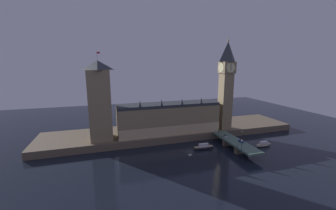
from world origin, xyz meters
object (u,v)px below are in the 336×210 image
Objects in this scene: street_lamp_near at (242,144)px; street_lamp_far at (218,130)px; pedestrian_near_rail at (237,145)px; boat_downstream at (264,145)px; car_northbound_lead at (225,136)px; boat_upstream at (204,147)px; clock_tower at (226,83)px; pedestrian_mid_walk at (243,140)px; pedestrian_far_rail at (222,136)px; street_lamp_mid at (242,134)px; victoria_tower at (100,101)px; car_southbound_lead at (241,141)px.

street_lamp_near reaches higher than street_lamp_far.
pedestrian_near_rail reaches higher than boat_downstream.
street_lamp_near is at bearing -97.00° from car_northbound_lead.
boat_downstream is (46.25, -8.64, -0.12)m from boat_upstream.
pedestrian_near_rail is (-14.77, -40.98, -38.85)m from clock_tower.
pedestrian_mid_walk is at bearing 177.95° from boat_downstream.
car_northbound_lead is at bearing -15.66° from pedestrian_far_rail.
street_lamp_near reaches higher than boat_upstream.
pedestrian_mid_walk is 3.98m from street_lamp_mid.
pedestrian_far_rail is at bearing 130.47° from pedestrian_mid_walk.
clock_tower reaches higher than street_lamp_mid.
street_lamp_near is (88.45, -49.09, -24.86)m from victoria_tower.
clock_tower reaches higher than boat_downstream.
car_northbound_lead is 2.68m from pedestrian_far_rail.
street_lamp_near is (-0.40, -24.97, 3.32)m from pedestrian_far_rail.
pedestrian_mid_walk is (10.31, 7.99, -0.04)m from pedestrian_near_rail.
car_southbound_lead is at bearing 40.10° from pedestrian_near_rail.
pedestrian_near_rail is at bearing -139.90° from car_southbound_lead.
street_lamp_far is at bearing 122.91° from pedestrian_mid_walk.
clock_tower is 42.10m from street_lamp_far.
street_lamp_mid reaches higher than pedestrian_far_rail.
clock_tower is 18.52× the size of car_northbound_lead.
pedestrian_near_rail reaches higher than pedestrian_far_rail.
victoria_tower is at bearing 150.97° from street_lamp_near.
street_lamp_near is (-0.40, -4.91, 3.25)m from pedestrian_near_rail.
clock_tower is at bearing -1.77° from victoria_tower.
pedestrian_far_rail is (-7.73, 13.56, 0.15)m from car_southbound_lead.
pedestrian_near_rail is at bearing -137.49° from street_lamp_mid.
clock_tower reaches higher than boat_upstream.
street_lamp_mid is (11.11, 14.72, 0.22)m from street_lamp_near.
clock_tower is 18.08× the size of car_southbound_lead.
street_lamp_mid is 0.44× the size of boat_upstream.
street_lamp_mid is at bearing 47.99° from car_southbound_lead.
boat_downstream is at bearing -2.05° from pedestrian_mid_walk.
pedestrian_near_rail is 30.30m from boat_downstream.
street_lamp_near reaches higher than pedestrian_mid_walk.
pedestrian_far_rail reaches higher than car_northbound_lead.
pedestrian_near_rail is 0.11× the size of boat_upstream.
pedestrian_mid_walk is at bearing -102.36° from street_lamp_mid.
car_northbound_lead is 2.43× the size of pedestrian_mid_walk.
clock_tower is 58.37m from pedestrian_near_rail.
victoria_tower is 98.89m from car_northbound_lead.
street_lamp_far reaches higher than pedestrian_far_rail.
boat_downstream is (29.25, -17.21, -8.84)m from street_lamp_far.
pedestrian_mid_walk is at bearing -20.05° from victoria_tower.
car_southbound_lead is 2.49× the size of pedestrian_mid_walk.
street_lamp_far is (-0.40, 24.53, 3.19)m from pedestrian_near_rail.
clock_tower is at bearing 54.77° from pedestrian_far_rail.
victoria_tower is at bearing 162.61° from boat_downstream.
pedestrian_near_rail is at bearing -90.00° from pedestrian_far_rail.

